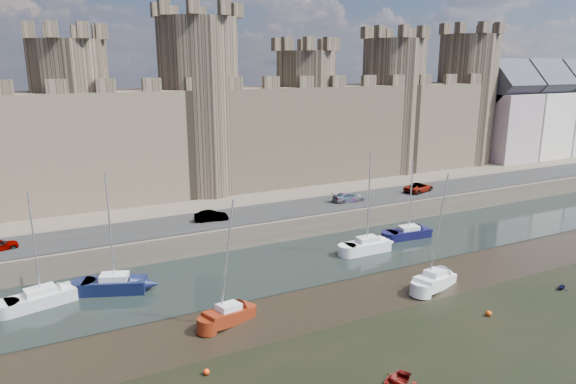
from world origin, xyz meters
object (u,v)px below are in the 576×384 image
at_px(car_1, 211,216).
at_px(car_3, 419,187).
at_px(sailboat_0, 41,297).
at_px(sailboat_1, 115,284).
at_px(sailboat_3, 409,232).
at_px(sailboat_5, 435,280).
at_px(sailboat_2, 367,245).
at_px(sailboat_4, 229,314).
at_px(car_2, 349,197).

xyz_separation_m(car_1, car_3, (29.86, 0.01, 0.05)).
xyz_separation_m(sailboat_0, sailboat_1, (5.93, -0.07, 0.05)).
xyz_separation_m(sailboat_3, sailboat_5, (-6.70, -11.74, 0.04)).
relative_size(car_1, sailboat_5, 0.35).
height_order(car_1, sailboat_3, sailboat_3).
relative_size(car_3, sailboat_5, 0.45).
bearing_deg(sailboat_2, sailboat_3, 13.88).
distance_m(sailboat_2, sailboat_4, 20.14).
relative_size(car_2, car_3, 0.92).
distance_m(car_2, sailboat_3, 9.63).
bearing_deg(sailboat_2, sailboat_4, -157.15).
xyz_separation_m(car_1, car_2, (18.47, 0.09, 0.02)).
relative_size(car_2, sailboat_1, 0.41).
distance_m(sailboat_1, sailboat_3, 32.80).
bearing_deg(sailboat_4, sailboat_3, 0.19).
bearing_deg(sailboat_0, sailboat_1, -14.05).
bearing_deg(sailboat_0, sailboat_4, -49.95).
xyz_separation_m(sailboat_0, sailboat_2, (31.66, -1.93, 0.07)).
xyz_separation_m(car_1, sailboat_4, (-4.76, -18.39, -2.38)).
bearing_deg(sailboat_2, sailboat_5, -87.66).
distance_m(sailboat_3, sailboat_4, 27.36).
relative_size(sailboat_0, sailboat_3, 1.11).
distance_m(sailboat_2, sailboat_3, 7.28).
distance_m(sailboat_0, sailboat_4, 16.28).
relative_size(car_3, sailboat_2, 0.44).
distance_m(car_2, car_3, 11.38).
distance_m(car_1, sailboat_5, 25.17).
bearing_deg(car_1, sailboat_3, -104.39).
bearing_deg(sailboat_5, sailboat_4, 153.26).
relative_size(car_2, sailboat_4, 0.44).
relative_size(car_2, sailboat_2, 0.41).
height_order(car_2, car_3, car_3).
relative_size(sailboat_0, sailboat_5, 0.94).
bearing_deg(sailboat_4, car_3, 7.89).
height_order(sailboat_2, sailboat_3, sailboat_2).
bearing_deg(sailboat_3, car_1, 161.56).
relative_size(sailboat_0, sailboat_1, 0.93).
height_order(car_3, sailboat_0, sailboat_0).
distance_m(car_2, sailboat_1, 31.73).
bearing_deg(sailboat_4, sailboat_2, 2.57).
height_order(sailboat_3, sailboat_5, sailboat_5).
height_order(car_3, sailboat_4, sailboat_4).
xyz_separation_m(sailboat_4, sailboat_5, (18.96, -2.25, 0.02)).
relative_size(car_3, sailboat_3, 0.53).
relative_size(car_2, sailboat_3, 0.49).
bearing_deg(car_2, sailboat_3, -162.35).
bearing_deg(sailboat_3, sailboat_0, -175.67).
bearing_deg(sailboat_2, car_3, 33.75).
height_order(car_1, sailboat_2, sailboat_2).
height_order(car_3, sailboat_3, sailboat_3).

